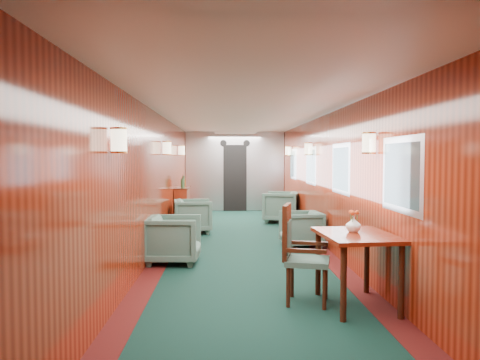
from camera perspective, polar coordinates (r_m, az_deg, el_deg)
The scene contains 12 objects.
room at distance 8.27m, azimuth 0.38°, elevation 2.83°, with size 12.00×12.10×2.40m.
bulkhead at distance 14.18m, azimuth -0.62°, elevation 1.00°, with size 2.98×0.17×2.39m.
windows_right at distance 8.71m, azimuth 10.14°, elevation 1.57°, with size 0.02×8.60×0.80m.
wall_sconces at distance 8.83m, azimuth 0.22°, elevation 3.83°, with size 2.97×7.97×0.25m.
dining_table at distance 5.30m, azimuth 14.02°, elevation -7.71°, with size 0.82×1.12×0.80m.
side_chair at distance 5.32m, azimuth 7.11°, elevation -8.41°, with size 0.59×0.61×1.10m.
credenza at distance 11.37m, azimuth -7.03°, elevation -3.10°, with size 0.32×1.01×1.19m.
flower_vase at distance 5.35m, azimuth 13.66°, elevation -5.28°, with size 0.17×0.17×0.17m, color white.
armchair_left_near at distance 7.32m, azimuth -8.09°, elevation -7.17°, with size 0.78×0.81×0.73m, color #1A3D38.
armchair_left_far at distance 10.17m, azimuth -5.73°, elevation -4.37°, with size 0.78×0.80×0.73m, color #1A3D38.
armchair_right_near at distance 8.61m, azimuth 7.45°, elevation -5.94°, with size 0.70×0.72×0.65m, color #1A3D38.
armchair_right_far at distance 11.74m, azimuth 5.03°, elevation -3.28°, with size 0.83×0.85×0.78m, color #1A3D38.
Camera 1 is at (-0.34, -8.26, 1.63)m, focal length 35.00 mm.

